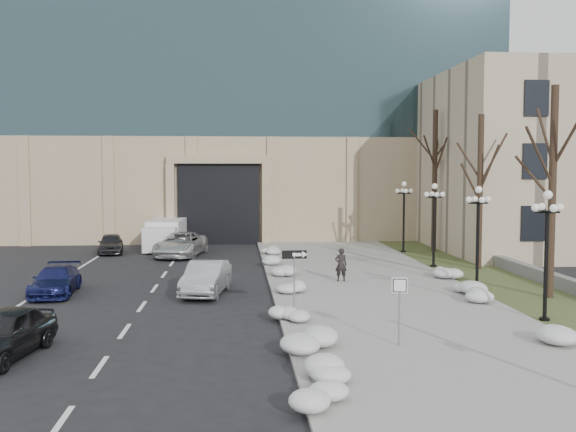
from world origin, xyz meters
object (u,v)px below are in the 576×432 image
(lamppost_b, at_px, (478,223))
(box_truck, at_px, (166,235))
(car_c, at_px, (56,281))
(keep_sign, at_px, (400,297))
(lamppost_d, at_px, (404,207))
(car_d, at_px, (181,244))
(pedestrian, at_px, (341,265))
(car_b, at_px, (206,278))
(one_way_sign, at_px, (299,263))
(car_a, at_px, (2,334))
(lamppost_a, at_px, (547,238))
(car_e, at_px, (111,243))
(lamppost_c, at_px, (434,214))

(lamppost_b, bearing_deg, box_truck, 133.34)
(car_c, bearing_deg, keep_sign, -41.13)
(lamppost_d, bearing_deg, car_d, -179.12)
(pedestrian, height_order, lamppost_b, lamppost_b)
(car_c, bearing_deg, lamppost_d, 29.90)
(car_d, distance_m, pedestrian, 13.71)
(car_b, distance_m, lamppost_b, 12.55)
(car_d, relative_size, lamppost_d, 1.16)
(car_b, bearing_deg, pedestrian, 28.24)
(car_b, xyz_separation_m, one_way_sign, (3.60, -5.14, 1.38))
(car_b, bearing_deg, car_a, -111.16)
(pedestrian, distance_m, one_way_sign, 7.93)
(car_a, height_order, car_b, car_b)
(keep_sign, bearing_deg, lamppost_a, 36.00)
(car_a, relative_size, lamppost_d, 0.90)
(car_b, relative_size, lamppost_a, 0.93)
(car_c, distance_m, car_e, 14.28)
(car_c, xyz_separation_m, pedestrian, (13.00, 1.71, 0.31))
(lamppost_c, bearing_deg, one_way_sign, -126.62)
(car_a, distance_m, one_way_sign, 10.06)
(car_b, xyz_separation_m, car_c, (-6.63, 0.50, -0.11))
(car_a, xyz_separation_m, lamppost_c, (17.78, 15.92, 2.34))
(one_way_sign, bearing_deg, lamppost_c, 51.01)
(car_b, height_order, box_truck, box_truck)
(box_truck, bearing_deg, lamppost_c, -30.12)
(pedestrian, xyz_separation_m, box_truck, (-9.94, 14.76, 0.06))
(car_d, distance_m, car_e, 5.11)
(one_way_sign, distance_m, lamppost_b, 10.23)
(pedestrian, bearing_deg, car_a, 43.75)
(car_e, distance_m, lamppost_c, 21.09)
(car_a, height_order, box_truck, box_truck)
(car_c, height_order, one_way_sign, one_way_sign)
(car_d, xyz_separation_m, pedestrian, (8.59, -10.69, 0.16))
(box_truck, bearing_deg, lamppost_b, -43.72)
(keep_sign, relative_size, lamppost_c, 0.47)
(car_a, distance_m, pedestrian, 16.49)
(car_e, xyz_separation_m, one_way_sign, (10.57, -19.91, 1.45))
(car_a, xyz_separation_m, one_way_sign, (9.05, 4.17, 1.38))
(box_truck, relative_size, lamppost_b, 1.37)
(car_d, distance_m, lamppost_a, 24.26)
(car_a, relative_size, lamppost_c, 0.90)
(box_truck, height_order, keep_sign, keep_sign)
(car_c, relative_size, pedestrian, 2.65)
(car_d, relative_size, lamppost_a, 1.16)
(one_way_sign, bearing_deg, keep_sign, -60.12)
(car_a, height_order, car_c, car_a)
(car_e, relative_size, box_truck, 0.60)
(box_truck, xyz_separation_m, keep_sign, (9.83, -26.32, 0.65))
(car_e, bearing_deg, one_way_sign, -70.57)
(car_d, distance_m, lamppost_d, 14.74)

